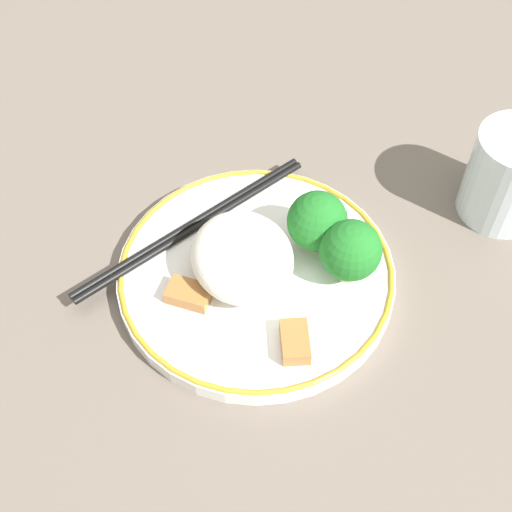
{
  "coord_description": "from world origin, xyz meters",
  "views": [
    {
      "loc": [
        -0.14,
        -0.33,
        0.51
      ],
      "look_at": [
        0.0,
        0.0,
        0.03
      ],
      "focal_mm": 50.0,
      "sensor_mm": 36.0,
      "label": 1
    }
  ],
  "objects_px": {
    "broccoli_back_center": "(317,221)",
    "chopsticks": "(193,226)",
    "plate": "(256,274)",
    "broccoli_back_left": "(351,251)",
    "drinking_glass": "(510,176)"
  },
  "relations": [
    {
      "from": "broccoli_back_left",
      "to": "drinking_glass",
      "type": "bearing_deg",
      "value": 8.05
    },
    {
      "from": "plate",
      "to": "broccoli_back_center",
      "type": "height_order",
      "value": "broccoli_back_center"
    },
    {
      "from": "broccoli_back_center",
      "to": "drinking_glass",
      "type": "xyz_separation_m",
      "value": [
        0.18,
        -0.01,
        -0.0
      ]
    },
    {
      "from": "broccoli_back_center",
      "to": "drinking_glass",
      "type": "bearing_deg",
      "value": -4.51
    },
    {
      "from": "chopsticks",
      "to": "broccoli_back_left",
      "type": "bearing_deg",
      "value": -43.14
    },
    {
      "from": "broccoli_back_left",
      "to": "chopsticks",
      "type": "xyz_separation_m",
      "value": [
        -0.1,
        0.1,
        -0.03
      ]
    },
    {
      "from": "plate",
      "to": "broccoli_back_left",
      "type": "relative_size",
      "value": 4.0
    },
    {
      "from": "plate",
      "to": "broccoli_back_center",
      "type": "distance_m",
      "value": 0.07
    },
    {
      "from": "plate",
      "to": "broccoli_back_left",
      "type": "distance_m",
      "value": 0.09
    },
    {
      "from": "broccoli_back_center",
      "to": "chopsticks",
      "type": "bearing_deg",
      "value": 147.43
    },
    {
      "from": "plate",
      "to": "chopsticks",
      "type": "distance_m",
      "value": 0.07
    },
    {
      "from": "broccoli_back_left",
      "to": "drinking_glass",
      "type": "distance_m",
      "value": 0.17
    },
    {
      "from": "chopsticks",
      "to": "broccoli_back_center",
      "type": "bearing_deg",
      "value": -32.57
    },
    {
      "from": "plate",
      "to": "drinking_glass",
      "type": "height_order",
      "value": "drinking_glass"
    },
    {
      "from": "broccoli_back_center",
      "to": "broccoli_back_left",
      "type": "bearing_deg",
      "value": -72.96
    }
  ]
}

